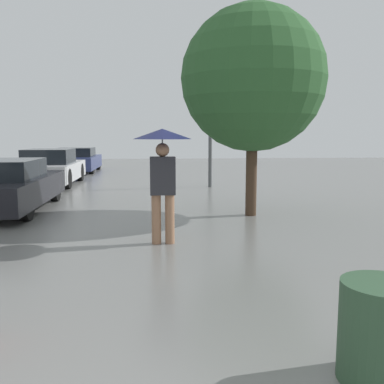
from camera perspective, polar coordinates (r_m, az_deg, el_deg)
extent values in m
cylinder|color=#9E7051|center=(6.81, -4.78, -3.64)|extent=(0.15, 0.15, 0.79)
cylinder|color=#9E7051|center=(6.81, -2.98, -3.61)|extent=(0.15, 0.15, 0.79)
cube|color=#2D2D33|center=(6.71, -3.93, 2.18)|extent=(0.40, 0.23, 0.59)
sphere|color=#9E7051|center=(6.68, -3.96, 5.62)|extent=(0.21, 0.21, 0.21)
cylinder|color=#515456|center=(6.69, -3.95, 4.36)|extent=(0.02, 0.02, 0.63)
cone|color=#191E4C|center=(6.68, -3.98, 7.74)|extent=(0.91, 0.91, 0.16)
cube|color=black|center=(10.68, -23.62, 0.23)|extent=(1.82, 4.18, 0.57)
cube|color=black|center=(10.43, -24.12, 2.79)|extent=(1.55, 1.88, 0.42)
cylinder|color=black|center=(11.72, -17.80, 0.42)|extent=(0.18, 0.65, 0.65)
cylinder|color=black|center=(9.23, -21.26, -1.60)|extent=(0.18, 0.65, 0.65)
cube|color=silver|center=(15.58, -18.26, 2.63)|extent=(1.72, 3.97, 0.57)
cube|color=black|center=(15.35, -18.50, 4.54)|extent=(1.47, 1.79, 0.49)
cylinder|color=black|center=(16.97, -19.87, 2.47)|extent=(0.18, 0.65, 0.65)
cylinder|color=black|center=(16.64, -14.69, 2.58)|extent=(0.18, 0.65, 0.65)
cylinder|color=black|center=(14.61, -22.28, 1.59)|extent=(0.18, 0.65, 0.65)
cylinder|color=black|center=(14.23, -16.29, 1.71)|extent=(0.18, 0.65, 0.65)
cube|color=navy|center=(20.80, -15.10, 3.84)|extent=(1.85, 3.88, 0.57)
cube|color=black|center=(20.58, -15.24, 5.16)|extent=(1.58, 1.74, 0.40)
cylinder|color=black|center=(22.14, -16.69, 3.59)|extent=(0.18, 0.56, 0.56)
cylinder|color=black|center=(21.87, -12.39, 3.69)|extent=(0.18, 0.56, 0.56)
cylinder|color=black|center=(19.80, -18.06, 3.09)|extent=(0.18, 0.56, 0.56)
cylinder|color=black|center=(19.49, -13.26, 3.20)|extent=(0.18, 0.56, 0.56)
cylinder|color=#473323|center=(9.20, 7.93, 3.20)|extent=(0.23, 0.23, 2.04)
sphere|color=#2D5B2D|center=(9.24, 8.15, 14.70)|extent=(3.00, 3.00, 3.00)
cylinder|color=#515456|center=(14.13, 2.47, 10.37)|extent=(0.12, 0.12, 4.79)
sphere|color=beige|center=(14.47, 2.53, 20.36)|extent=(0.39, 0.39, 0.39)
cylinder|color=#2D4C33|center=(3.40, 23.88, -16.72)|extent=(0.58, 0.58, 0.71)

